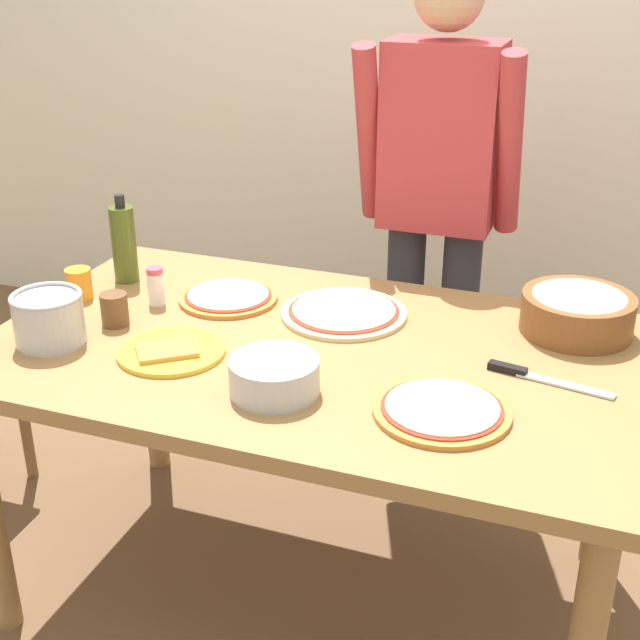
# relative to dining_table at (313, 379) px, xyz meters

# --- Properties ---
(ground) EXTENTS (8.00, 8.00, 0.00)m
(ground) POSITION_rel_dining_table_xyz_m (0.00, 0.00, -0.67)
(ground) COLOR brown
(wall_back) EXTENTS (5.60, 0.10, 2.60)m
(wall_back) POSITION_rel_dining_table_xyz_m (0.00, 1.60, 0.63)
(wall_back) COLOR silver
(wall_back) RESTS_ON ground
(dining_table) EXTENTS (1.60, 0.96, 0.76)m
(dining_table) POSITION_rel_dining_table_xyz_m (0.00, 0.00, 0.00)
(dining_table) COLOR olive
(dining_table) RESTS_ON ground
(person_cook) EXTENTS (0.49, 0.25, 1.62)m
(person_cook) POSITION_rel_dining_table_xyz_m (0.12, 0.76, 0.27)
(person_cook) COLOR #2D2D38
(person_cook) RESTS_ON ground
(pizza_raw_on_board) EXTENTS (0.33, 0.33, 0.02)m
(pizza_raw_on_board) POSITION_rel_dining_table_xyz_m (0.01, 0.20, 0.10)
(pizza_raw_on_board) COLOR beige
(pizza_raw_on_board) RESTS_ON dining_table
(pizza_cooked_on_tray) EXTENTS (0.27, 0.27, 0.02)m
(pizza_cooked_on_tray) POSITION_rel_dining_table_xyz_m (-0.32, 0.19, 0.10)
(pizza_cooked_on_tray) COLOR #C67A33
(pizza_cooked_on_tray) RESTS_ON dining_table
(pizza_second_cooked) EXTENTS (0.29, 0.29, 0.02)m
(pizza_second_cooked) POSITION_rel_dining_table_xyz_m (0.37, -0.20, 0.10)
(pizza_second_cooked) COLOR #C67A33
(pizza_second_cooked) RESTS_ON dining_table
(plate_with_slice) EXTENTS (0.26, 0.26, 0.02)m
(plate_with_slice) POSITION_rel_dining_table_xyz_m (-0.31, -0.16, 0.10)
(plate_with_slice) COLOR gold
(plate_with_slice) RESTS_ON dining_table
(popcorn_bowl) EXTENTS (0.28, 0.28, 0.11)m
(popcorn_bowl) POSITION_rel_dining_table_xyz_m (0.59, 0.31, 0.15)
(popcorn_bowl) COLOR brown
(popcorn_bowl) RESTS_ON dining_table
(mixing_bowl_steel) EXTENTS (0.20, 0.20, 0.08)m
(mixing_bowl_steel) POSITION_rel_dining_table_xyz_m (0.00, -0.24, 0.13)
(mixing_bowl_steel) COLOR #B7B7BC
(mixing_bowl_steel) RESTS_ON dining_table
(olive_oil_bottle) EXTENTS (0.07, 0.07, 0.26)m
(olive_oil_bottle) POSITION_rel_dining_table_xyz_m (-0.66, 0.22, 0.20)
(olive_oil_bottle) COLOR #47561E
(olive_oil_bottle) RESTS_ON dining_table
(steel_pot) EXTENTS (0.17, 0.17, 0.13)m
(steel_pot) POSITION_rel_dining_table_xyz_m (-0.61, -0.20, 0.16)
(steel_pot) COLOR #B7B7BC
(steel_pot) RESTS_ON dining_table
(cup_orange) EXTENTS (0.07, 0.07, 0.08)m
(cup_orange) POSITION_rel_dining_table_xyz_m (-0.71, 0.06, 0.13)
(cup_orange) COLOR orange
(cup_orange) RESTS_ON dining_table
(cup_small_brown) EXTENTS (0.07, 0.07, 0.08)m
(cup_small_brown) POSITION_rel_dining_table_xyz_m (-0.52, -0.06, 0.13)
(cup_small_brown) COLOR brown
(cup_small_brown) RESTS_ON dining_table
(salt_shaker) EXTENTS (0.04, 0.04, 0.11)m
(salt_shaker) POSITION_rel_dining_table_xyz_m (-0.49, 0.10, 0.14)
(salt_shaker) COLOR white
(salt_shaker) RESTS_ON dining_table
(chef_knife) EXTENTS (0.29, 0.08, 0.02)m
(chef_knife) POSITION_rel_dining_table_xyz_m (0.53, 0.02, 0.10)
(chef_knife) COLOR silver
(chef_knife) RESTS_ON dining_table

